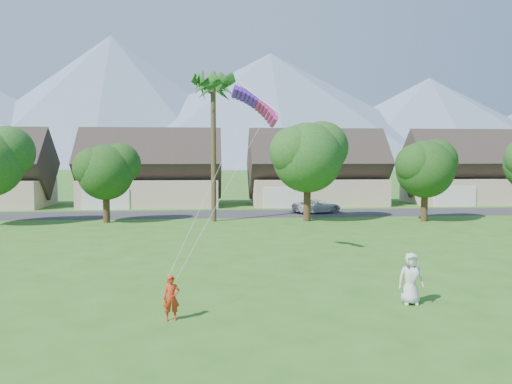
{
  "coord_description": "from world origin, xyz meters",
  "views": [
    {
      "loc": [
        -2.12,
        -14.12,
        5.49
      ],
      "look_at": [
        0.0,
        10.0,
        3.8
      ],
      "focal_mm": 35.0,
      "sensor_mm": 36.0,
      "label": 1
    }
  ],
  "objects": [
    {
      "name": "parafoil_kite",
      "position": [
        0.23,
        12.09,
        8.3
      ],
      "size": [
        2.91,
        1.21,
        0.5
      ],
      "rotation": [
        0.0,
        0.0,
        -0.16
      ],
      "color": "#581BCB",
      "rests_on": "ground"
    },
    {
      "name": "fan_palm",
      "position": [
        -2.0,
        28.5,
        11.8
      ],
      "size": [
        3.0,
        3.0,
        13.8
      ],
      "color": "#4C3D26",
      "rests_on": "ground"
    },
    {
      "name": "tree_row",
      "position": [
        -1.14,
        27.92,
        4.89
      ],
      "size": [
        62.27,
        6.67,
        8.45
      ],
      "color": "#47301C",
      "rests_on": "ground"
    },
    {
      "name": "mountain_ridge",
      "position": [
        10.4,
        260.0,
        29.07
      ],
      "size": [
        540.0,
        240.0,
        70.0
      ],
      "color": "slate",
      "rests_on": "ground"
    },
    {
      "name": "parked_car",
      "position": [
        8.15,
        34.0,
        0.68
      ],
      "size": [
        5.35,
        3.91,
        1.35
      ],
      "primitive_type": "imported",
      "rotation": [
        0.0,
        0.0,
        1.96
      ],
      "color": "silver",
      "rests_on": "ground"
    },
    {
      "name": "kite_flyer",
      "position": [
        -3.52,
        2.52,
        0.77
      ],
      "size": [
        0.61,
        0.44,
        1.53
      ],
      "primitive_type": "imported",
      "rotation": [
        0.0,
        0.0,
        0.15
      ],
      "color": "red",
      "rests_on": "ground"
    },
    {
      "name": "street",
      "position": [
        0.0,
        34.0,
        0.01
      ],
      "size": [
        90.0,
        7.0,
        0.01
      ],
      "primitive_type": "cube",
      "color": "#2D2D30",
      "rests_on": "ground"
    },
    {
      "name": "watcher",
      "position": [
        5.25,
        3.63,
        0.97
      ],
      "size": [
        1.01,
        0.72,
        1.94
      ],
      "primitive_type": "imported",
      "rotation": [
        0.0,
        0.0,
        -0.12
      ],
      "color": "silver",
      "rests_on": "ground"
    },
    {
      "name": "houses_row",
      "position": [
        0.49,
        42.99,
        3.44
      ],
      "size": [
        72.75,
        8.19,
        8.86
      ],
      "color": "beige",
      "rests_on": "ground"
    },
    {
      "name": "ground",
      "position": [
        0.0,
        0.0,
        0.0
      ],
      "size": [
        500.0,
        500.0,
        0.0
      ],
      "primitive_type": "plane",
      "color": "#2D6019",
      "rests_on": "ground"
    }
  ]
}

